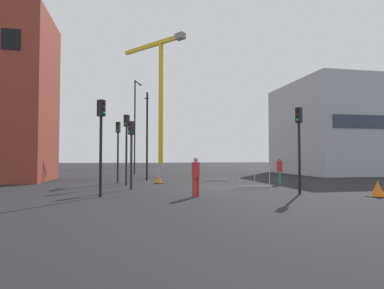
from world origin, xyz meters
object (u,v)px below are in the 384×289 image
Objects in this scene: traffic_light_island at (126,138)px; traffic_cone_by_barrier at (378,189)px; traffic_light_median at (131,143)px; traffic_light_crosswalk at (299,136)px; traffic_light_verge at (118,142)px; pedestrian_waiting at (280,169)px; traffic_light_corner at (101,132)px; pedestrian_walking at (196,174)px; traffic_cone_orange at (159,179)px; streetlamp_short at (147,127)px; construction_crane at (160,83)px; streetlamp_tall at (135,120)px.

traffic_light_island is 13.13m from traffic_cone_by_barrier.
traffic_light_median is at bearing 153.29° from traffic_cone_by_barrier.
traffic_light_crosswalk is 11.64m from traffic_light_verge.
traffic_light_verge is 10.44m from pedestrian_waiting.
traffic_light_corner is at bearing -100.64° from traffic_light_island.
pedestrian_walking is 7.68m from traffic_cone_by_barrier.
traffic_light_median is 6.35× the size of traffic_cone_orange.
traffic_light_island is 2.50× the size of pedestrian_walking.
streetlamp_short is at bearing 127.29° from traffic_cone_by_barrier.
construction_crane is 46.67m from pedestrian_waiting.
streetlamp_short is 4.84m from traffic_cone_orange.
pedestrian_waiting is 2.95× the size of traffic_cone_orange.
traffic_light_median is (1.28, 2.89, -0.35)m from traffic_light_corner.
streetlamp_short is 1.61× the size of traffic_light_verge.
traffic_light_crosswalk is at bearing -25.12° from traffic_light_median.
construction_crane is 5.99× the size of traffic_light_corner.
construction_crane reaches higher than traffic_light_verge.
streetlamp_short is at bearing 47.22° from traffic_light_verge.
pedestrian_waiting is at bearing 23.21° from traffic_light_corner.
traffic_light_island is 6.98m from pedestrian_walking.
streetlamp_tall is 19.49m from traffic_light_crosswalk.
traffic_light_verge is 3.69m from traffic_cone_orange.
streetlamp_short is 1.62× the size of traffic_light_crosswalk.
pedestrian_waiting is 7.55m from traffic_cone_orange.
traffic_cone_orange is at bearing -95.16° from construction_crane.
traffic_light_verge is 2.42× the size of pedestrian_waiting.
construction_crane is at bearing 82.32° from traffic_light_island.
traffic_cone_by_barrier is at bearing -11.29° from pedestrian_walking.
traffic_cone_orange is at bearing 64.87° from traffic_light_corner.
construction_crane is 47.86m from traffic_light_median.
traffic_light_verge is at bearing 100.37° from traffic_light_median.
traffic_cone_by_barrier is at bearing -79.78° from pedestrian_waiting.
traffic_light_median is (-0.44, -14.46, -2.82)m from streetlamp_tall.
traffic_light_verge is (-8.35, 8.11, 0.02)m from traffic_light_crosswalk.
traffic_light_corner is 2.50× the size of pedestrian_waiting.
traffic_light_median is at bearing -116.17° from traffic_cone_orange.
traffic_light_median is at bearing 126.45° from pedestrian_walking.
traffic_light_median reaches higher than pedestrian_walking.
traffic_light_island is 3.43m from traffic_cone_orange.
traffic_light_verge is at bearing -97.37° from streetlamp_tall.
traffic_cone_by_barrier is at bearing -41.40° from traffic_light_verge.
traffic_light_verge reaches higher than traffic_light_median.
streetlamp_tall is (-5.11, -31.09, -10.78)m from construction_crane.
pedestrian_walking is 3.01× the size of traffic_cone_orange.
traffic_light_median is at bearing -99.66° from streetlamp_short.
traffic_light_median reaches higher than traffic_cone_by_barrier.
streetlamp_tall reaches higher than traffic_light_crosswalk.
pedestrian_waiting is at bearing -15.79° from traffic_cone_orange.
construction_crane is 45.01m from traffic_cone_orange.
pedestrian_waiting is at bearing 73.61° from traffic_light_crosswalk.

